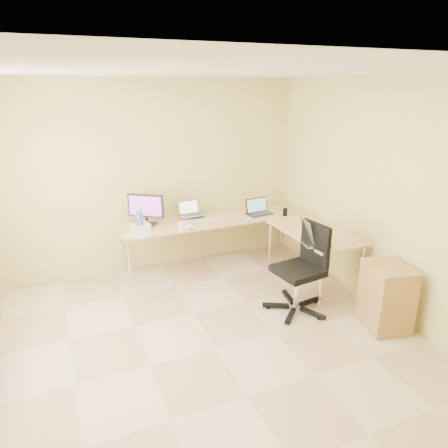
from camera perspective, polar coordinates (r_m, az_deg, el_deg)
name	(u,v)px	position (r m, az deg, el deg)	size (l,w,h in m)	color
floor	(216,349)	(4.27, -1.08, -17.00)	(4.50, 4.50, 0.00)	#C4B090
ceiling	(214,72)	(3.46, -1.36, 20.46)	(4.50, 4.50, 0.00)	white
wall_back	(155,177)	(5.74, -9.64, 6.52)	(4.50, 4.50, 0.00)	#CEBB64
wall_front	(416,389)	(2.01, 25.17, -20.12)	(4.50, 4.50, 0.00)	#CEBB64
wall_right	(395,201)	(4.82, 22.69, 2.93)	(4.50, 4.50, 0.00)	#CEBB64
desk_main	(215,242)	(5.85, -1.29, -2.55)	(2.65, 0.70, 0.73)	tan
desk_return	(312,257)	(5.48, 12.23, -4.56)	(0.70, 1.30, 0.73)	tan
monitor	(146,210)	(5.49, -10.81, 2.00)	(0.49, 0.16, 0.42)	black
book_stack	(194,214)	(5.83, -4.16, 1.35)	(0.20, 0.27, 0.05)	#0F6351
laptop_center	(191,209)	(5.68, -4.69, 2.13)	(0.30, 0.23, 0.20)	#A0A2AC
laptop_black	(260,207)	(5.88, 5.00, 2.41)	(0.35, 0.26, 0.22)	black
keyboard	(202,221)	(5.58, -3.15, 0.46)	(0.49, 0.14, 0.02)	beige
mouse	(248,219)	(5.61, 3.34, 0.64)	(0.11, 0.07, 0.04)	white
mug	(182,226)	(5.27, -5.93, -0.29)	(0.11, 0.11, 0.10)	white
cd_stack	(188,228)	(5.31, -5.01, -0.54)	(0.13, 0.13, 0.03)	white
water_bottle	(140,221)	(5.27, -11.66, 0.38)	(0.08, 0.08, 0.27)	#315CA9
papers	(139,235)	(5.19, -11.84, -1.48)	(0.19, 0.27, 0.01)	white
white_box	(140,227)	(5.34, -11.58, -0.44)	(0.23, 0.17, 0.09)	silver
desk_fan	(143,212)	(5.61, -11.21, 1.70)	(0.24, 0.24, 0.30)	white
black_cup	(285,212)	(5.87, 8.52, 1.65)	(0.06, 0.06, 0.11)	black
laptop_return	(316,234)	(4.89, 12.76, -1.32)	(0.29, 0.37, 0.25)	#B7B9C2
office_chair	(298,271)	(4.74, 10.24, -6.44)	(0.63, 0.63, 1.04)	black
cabinet	(386,296)	(4.77, 21.72, -9.32)	(0.41, 0.51, 0.70)	#9D6639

